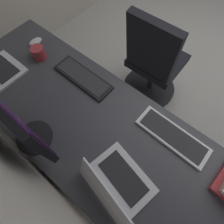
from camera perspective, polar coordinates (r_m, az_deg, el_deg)
name	(u,v)px	position (r m, az deg, el deg)	size (l,w,h in m)	color
floor_plane	(220,66)	(2.59, 31.54, 12.46)	(5.07, 5.07, 0.00)	#B2ADA3
desk	(107,138)	(1.07, -1.74, -8.58)	(2.26, 0.72, 0.73)	#38383D
drawer_pedestal	(93,143)	(1.40, -6.32, -10.01)	(0.40, 0.51, 0.69)	#38383D
monitor_secondary	(13,119)	(0.88, -29.46, -1.97)	(0.47, 0.20, 0.45)	black
laptop_leftmost	(116,183)	(0.91, 1.20, -22.15)	(0.36, 0.31, 0.19)	silver
keyboard_main	(172,136)	(1.05, 19.01, -7.30)	(0.42, 0.15, 0.02)	silver
keyboard_spare	(83,77)	(1.20, -9.36, 11.04)	(0.42, 0.14, 0.02)	black
mouse_spare	(35,42)	(1.51, -23.55, 20.10)	(0.06, 0.10, 0.03)	silver
coffee_mug	(38,53)	(1.38, -22.74, 17.31)	(0.13, 0.09, 0.09)	#A53338
office_chair	(153,66)	(1.67, 13.09, 14.40)	(0.56, 0.56, 0.97)	black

